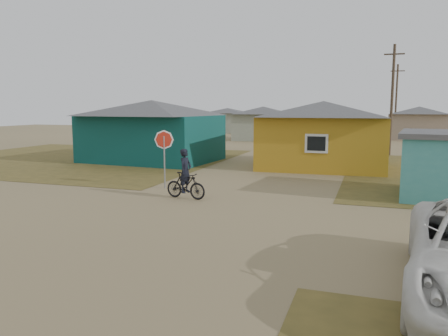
{
  "coord_description": "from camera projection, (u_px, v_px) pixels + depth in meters",
  "views": [
    {
      "loc": [
        5.26,
        -12.23,
        3.56
      ],
      "look_at": [
        0.08,
        3.0,
        1.3
      ],
      "focal_mm": 35.0,
      "sensor_mm": 36.0,
      "label": 1
    }
  ],
  "objects": [
    {
      "name": "ground",
      "position": [
        191.0,
        222.0,
        13.64
      ],
      "size": [
        120.0,
        120.0,
        0.0
      ],
      "primitive_type": "plane",
      "color": "#8A764F"
    },
    {
      "name": "grass_nw",
      "position": [
        79.0,
        158.0,
        30.29
      ],
      "size": [
        20.0,
        18.0,
        0.0
      ],
      "primitive_type": "cube",
      "color": "brown",
      "rests_on": "ground"
    },
    {
      "name": "house_teal",
      "position": [
        152.0,
        130.0,
        28.72
      ],
      "size": [
        8.93,
        7.08,
        4.0
      ],
      "color": "#0B3D3B",
      "rests_on": "ground"
    },
    {
      "name": "house_yellow",
      "position": [
        323.0,
        133.0,
        25.69
      ],
      "size": [
        7.72,
        6.76,
        3.9
      ],
      "color": "#B4841B",
      "rests_on": "ground"
    },
    {
      "name": "house_pale_west",
      "position": [
        263.0,
        123.0,
        47.17
      ],
      "size": [
        7.04,
        6.15,
        3.6
      ],
      "color": "gray",
      "rests_on": "ground"
    },
    {
      "name": "house_beige_east",
      "position": [
        419.0,
        123.0,
        47.7
      ],
      "size": [
        6.95,
        6.05,
        3.6
      ],
      "color": "gray",
      "rests_on": "ground"
    },
    {
      "name": "house_pale_north",
      "position": [
        228.0,
        120.0,
        60.99
      ],
      "size": [
        6.28,
        5.81,
        3.4
      ],
      "color": "gray",
      "rests_on": "ground"
    },
    {
      "name": "utility_pole_near",
      "position": [
        392.0,
        99.0,
        31.62
      ],
      "size": [
        1.4,
        0.2,
        8.0
      ],
      "color": "#48392B",
      "rests_on": "ground"
    },
    {
      "name": "utility_pole_far",
      "position": [
        396.0,
        101.0,
        46.3
      ],
      "size": [
        1.4,
        0.2,
        8.0
      ],
      "color": "#48392B",
      "rests_on": "ground"
    },
    {
      "name": "stop_sign",
      "position": [
        164.0,
        146.0,
        18.98
      ],
      "size": [
        0.84,
        0.09,
        2.56
      ],
      "color": "gray",
      "rests_on": "ground"
    },
    {
      "name": "cyclist",
      "position": [
        186.0,
        181.0,
        16.97
      ],
      "size": [
        1.78,
        0.74,
        1.96
      ],
      "color": "black",
      "rests_on": "ground"
    }
  ]
}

